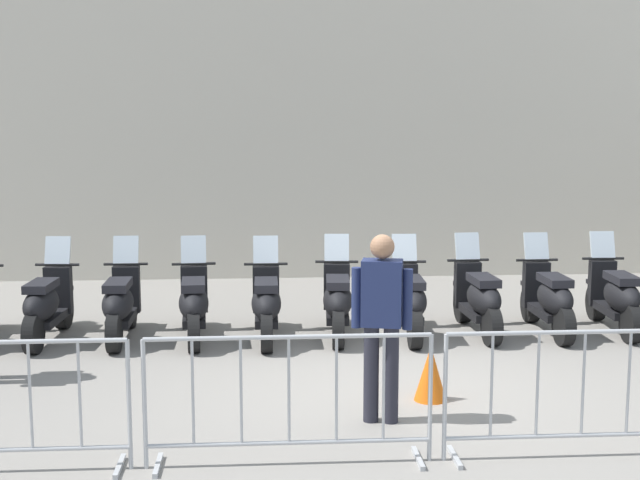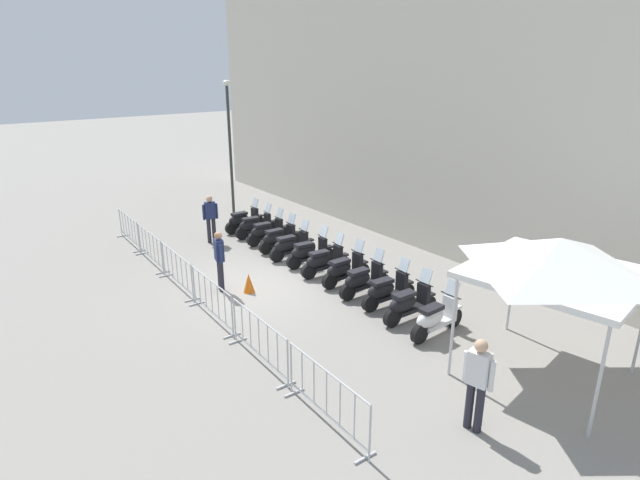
{
  "view_description": "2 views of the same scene",
  "coord_description": "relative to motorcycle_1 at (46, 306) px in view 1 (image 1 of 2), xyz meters",
  "views": [
    {
      "loc": [
        -2.91,
        -8.13,
        2.79
      ],
      "look_at": [
        -0.26,
        2.32,
        1.24
      ],
      "focal_mm": 49.18,
      "sensor_mm": 36.0,
      "label": 1
    },
    {
      "loc": [
        10.58,
        -8.16,
        5.81
      ],
      "look_at": [
        0.8,
        1.86,
        1.15
      ],
      "focal_mm": 28.14,
      "sensor_mm": 36.0,
      "label": 2
    }
  ],
  "objects": [
    {
      "name": "motorcycle_4",
      "position": [
        2.63,
        -0.61,
        0.0
      ],
      "size": [
        0.66,
        1.72,
        1.24
      ],
      "color": "black",
      "rests_on": "ground"
    },
    {
      "name": "motorcycle_3",
      "position": [
        1.76,
        -0.38,
        0.0
      ],
      "size": [
        0.59,
        1.72,
        1.24
      ],
      "color": "black",
      "rests_on": "ground"
    },
    {
      "name": "motorcycle_2",
      "position": [
        0.88,
        -0.18,
        0.0
      ],
      "size": [
        0.66,
        1.72,
        1.24
      ],
      "color": "black",
      "rests_on": "ground"
    },
    {
      "name": "motorcycle_7",
      "position": [
        5.3,
        -0.98,
        0.0
      ],
      "size": [
        0.6,
        1.72,
        1.24
      ],
      "color": "black",
      "rests_on": "ground"
    },
    {
      "name": "motorcycle_8",
      "position": [
        6.17,
        -1.19,
        0.0
      ],
      "size": [
        0.64,
        1.72,
        1.24
      ],
      "color": "black",
      "rests_on": "ground"
    },
    {
      "name": "motorcycle_6",
      "position": [
        4.4,
        -0.88,
        0.0
      ],
      "size": [
        0.7,
        1.71,
        1.24
      ],
      "color": "black",
      "rests_on": "ground"
    },
    {
      "name": "motorcycle_9",
      "position": [
        7.06,
        -1.29,
        0.0
      ],
      "size": [
        0.69,
        1.71,
        1.24
      ],
      "color": "black",
      "rests_on": "ground"
    },
    {
      "name": "motorcycle_1",
      "position": [
        0.0,
        0.0,
        0.0
      ],
      "size": [
        0.72,
        1.7,
        1.24
      ],
      "color": "black",
      "rests_on": "ground"
    },
    {
      "name": "barrier_segment_2",
      "position": [
        2.08,
        -4.47,
        0.07
      ],
      "size": [
        2.27,
        0.81,
        1.07
      ],
      "color": "#B2B5B7",
      "rests_on": "ground"
    },
    {
      "name": "motorcycle_5",
      "position": [
        3.53,
        -0.66,
        0.0
      ],
      "size": [
        0.73,
        1.7,
        1.24
      ],
      "color": "black",
      "rests_on": "ground"
    },
    {
      "name": "traffic_cone",
      "position": [
        3.76,
        -3.24,
        -0.18
      ],
      "size": [
        0.32,
        0.32,
        0.55
      ],
      "primitive_type": "cone",
      "color": "orange",
      "rests_on": "ground"
    },
    {
      "name": "ground_plane",
      "position": [
        3.58,
        -2.89,
        -0.45
      ],
      "size": [
        120.0,
        120.0,
        0.0
      ],
      "primitive_type": "plane",
      "color": "gray"
    },
    {
      "name": "barrier_segment_3",
      "position": [
        4.43,
        -4.89,
        0.07
      ],
      "size": [
        2.27,
        0.81,
        1.07
      ],
      "color": "#B2B5B7",
      "rests_on": "ground"
    },
    {
      "name": "officer_near_row_end",
      "position": [
        3.1,
        -3.7,
        0.53
      ],
      "size": [
        0.51,
        0.34,
        1.73
      ],
      "color": "#23232D",
      "rests_on": "ground"
    }
  ]
}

